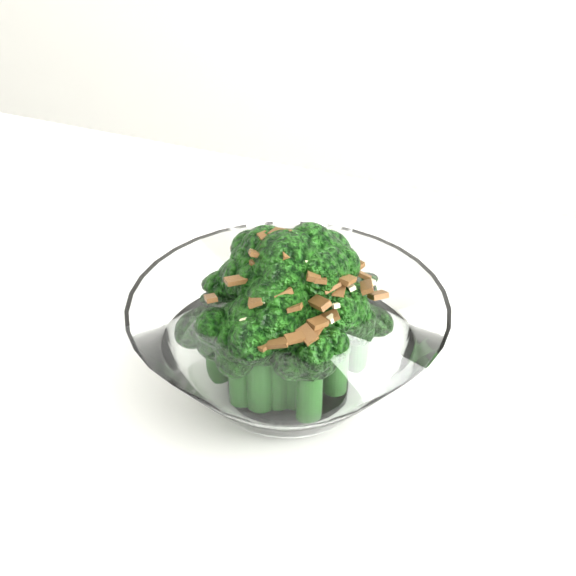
# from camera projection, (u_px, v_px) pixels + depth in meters

# --- Properties ---
(table) EXTENTS (1.29, 0.94, 0.75)m
(table) POSITION_uv_depth(u_px,v_px,m) (24.00, 452.00, 0.60)
(table) COLOR white
(table) RESTS_ON ground
(broccoli_dish) EXTENTS (0.21, 0.21, 0.13)m
(broccoli_dish) POSITION_uv_depth(u_px,v_px,m) (287.00, 335.00, 0.52)
(broccoli_dish) COLOR white
(broccoli_dish) RESTS_ON table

